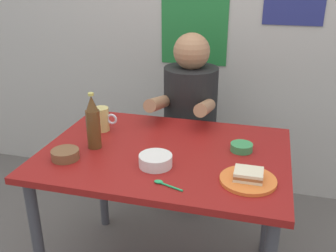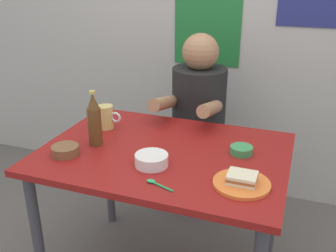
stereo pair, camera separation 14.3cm
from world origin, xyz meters
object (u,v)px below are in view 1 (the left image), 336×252
(sandwich, at_px, (249,174))
(beer_mug, at_px, (102,119))
(plate_orange, at_px, (248,180))
(beer_bottle, at_px, (93,123))
(dining_table, at_px, (165,169))
(stool, at_px, (189,163))
(person_seated, at_px, (190,102))
(condiment_bowl_brown, at_px, (65,154))

(sandwich, bearing_deg, beer_mug, 156.80)
(plate_orange, distance_m, beer_bottle, 0.73)
(dining_table, distance_m, sandwich, 0.44)
(plate_orange, bearing_deg, sandwich, 180.00)
(dining_table, bearing_deg, sandwich, -25.20)
(plate_orange, height_order, beer_bottle, beer_bottle)
(stool, distance_m, sandwich, 1.00)
(dining_table, xyz_separation_m, person_seated, (-0.02, 0.62, 0.12))
(dining_table, xyz_separation_m, sandwich, (0.38, -0.18, 0.13))
(stool, height_order, person_seated, person_seated)
(dining_table, height_order, stool, dining_table)
(plate_orange, bearing_deg, stool, 116.21)
(stool, height_order, sandwich, sandwich)
(stool, relative_size, beer_bottle, 1.72)
(dining_table, bearing_deg, stool, 91.44)
(dining_table, bearing_deg, beer_mug, 158.93)
(beer_mug, relative_size, beer_bottle, 0.48)
(beer_bottle, xyz_separation_m, condiment_bowl_brown, (-0.07, -0.14, -0.10))
(person_seated, bearing_deg, plate_orange, -63.47)
(beer_bottle, height_order, condiment_bowl_brown, beer_bottle)
(dining_table, relative_size, stool, 2.44)
(stool, bearing_deg, beer_bottle, -114.27)
(beer_mug, distance_m, beer_bottle, 0.21)
(dining_table, xyz_separation_m, plate_orange, (0.38, -0.18, 0.10))
(sandwich, xyz_separation_m, beer_bottle, (-0.71, 0.13, 0.09))
(beer_mug, bearing_deg, person_seated, 53.29)
(person_seated, relative_size, beer_mug, 5.71)
(beer_mug, bearing_deg, beer_bottle, -75.94)
(dining_table, xyz_separation_m, condiment_bowl_brown, (-0.40, -0.19, 0.12))
(person_seated, xyz_separation_m, plate_orange, (0.40, -0.80, -0.02))
(person_seated, bearing_deg, sandwich, -63.47)
(stool, bearing_deg, beer_mug, -126.07)
(dining_table, distance_m, stool, 0.70)
(beer_bottle, distance_m, condiment_bowl_brown, 0.18)
(dining_table, distance_m, person_seated, 0.63)
(condiment_bowl_brown, bearing_deg, beer_mug, 85.76)
(plate_orange, bearing_deg, beer_mug, 156.80)
(condiment_bowl_brown, bearing_deg, dining_table, 25.70)
(person_seated, bearing_deg, dining_table, -88.53)
(person_seated, distance_m, sandwich, 0.89)
(beer_mug, bearing_deg, plate_orange, -23.20)
(dining_table, relative_size, condiment_bowl_brown, 9.17)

